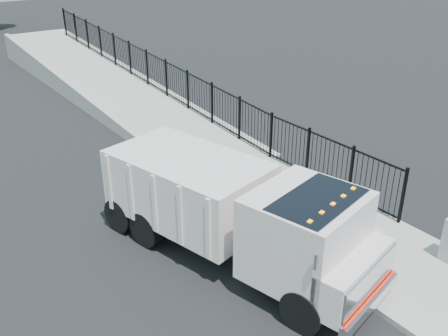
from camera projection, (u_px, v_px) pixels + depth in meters
ground at (267, 234)px, 14.88m from camera, size 120.00×120.00×0.00m
sidewalk at (363, 241)px, 14.41m from camera, size 3.55×12.00×0.12m
curb at (316, 265)px, 13.38m from camera, size 0.30×12.00×0.16m
ramp at (109, 93)px, 27.68m from camera, size 3.95×24.06×3.19m
iron_fence at (167, 90)px, 25.13m from camera, size 0.10×28.00×1.80m
truck at (238, 211)px, 13.06m from camera, size 4.39×8.45×2.77m
worker at (322, 210)px, 13.95m from camera, size 0.63×0.82×2.01m
debris at (376, 231)px, 14.71m from camera, size 0.43×0.43×0.11m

